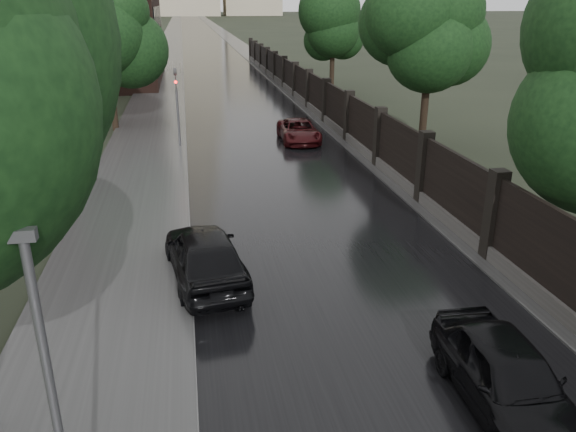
# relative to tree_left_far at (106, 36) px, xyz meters

# --- Properties ---
(road) EXTENTS (8.00, 420.00, 0.02)m
(road) POSITION_rel_tree_left_far_xyz_m (8.00, 160.00, -5.23)
(road) COLOR black
(road) RESTS_ON ground
(sidewalk_left) EXTENTS (4.00, 420.00, 0.16)m
(sidewalk_left) POSITION_rel_tree_left_far_xyz_m (2.00, 160.00, -5.16)
(sidewalk_left) COLOR #2D2D2D
(sidewalk_left) RESTS_ON ground
(verge_right) EXTENTS (3.00, 420.00, 0.08)m
(verge_right) POSITION_rel_tree_left_far_xyz_m (13.50, 160.00, -5.20)
(verge_right) COLOR #2D2D2D
(verge_right) RESTS_ON ground
(fence_right) EXTENTS (0.45, 75.72, 2.70)m
(fence_right) POSITION_rel_tree_left_far_xyz_m (12.60, 2.01, -4.23)
(fence_right) COLOR #383533
(fence_right) RESTS_ON ground
(tree_left_far) EXTENTS (4.25, 4.25, 7.39)m
(tree_left_far) POSITION_rel_tree_left_far_xyz_m (0.00, 0.00, 0.00)
(tree_left_far) COLOR black
(tree_left_far) RESTS_ON ground
(tree_right_b) EXTENTS (4.08, 4.08, 7.01)m
(tree_right_b) POSITION_rel_tree_left_far_xyz_m (15.50, -8.00, -0.29)
(tree_right_b) COLOR black
(tree_right_b) RESTS_ON ground
(tree_right_c) EXTENTS (4.08, 4.08, 7.01)m
(tree_right_c) POSITION_rel_tree_left_far_xyz_m (15.50, 10.00, -0.29)
(tree_right_c) COLOR black
(tree_right_c) RESTS_ON ground
(traffic_light) EXTENTS (0.16, 0.32, 4.00)m
(traffic_light) POSITION_rel_tree_left_far_xyz_m (3.70, -5.01, -2.84)
(traffic_light) COLOR #59595E
(traffic_light) RESTS_ON ground
(hatchback_left) EXTENTS (2.40, 4.68, 1.52)m
(hatchback_left) POSITION_rel_tree_left_far_xyz_m (4.40, -19.92, -4.48)
(hatchback_left) COLOR black
(hatchback_left) RESTS_ON ground
(car_right_near) EXTENTS (1.77, 4.11, 1.38)m
(car_right_near) POSITION_rel_tree_left_far_xyz_m (9.60, -26.01, -4.55)
(car_right_near) COLOR black
(car_right_near) RESTS_ON ground
(car_right_far) EXTENTS (2.05, 4.25, 1.17)m
(car_right_far) POSITION_rel_tree_left_far_xyz_m (9.96, -4.67, -4.66)
(car_right_far) COLOR black
(car_right_far) RESTS_ON ground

